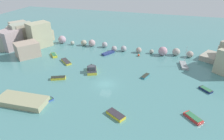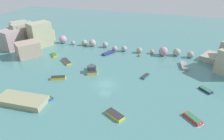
{
  "view_description": "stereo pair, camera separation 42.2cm",
  "coord_description": "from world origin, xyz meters",
  "px_view_note": "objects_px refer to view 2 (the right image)",
  "views": [
    {
      "loc": [
        12.52,
        -36.8,
        24.09
      ],
      "look_at": [
        0.0,
        5.35,
        1.0
      ],
      "focal_mm": 31.86,
      "sensor_mm": 36.0,
      "label": 1
    },
    {
      "loc": [
        12.92,
        -36.68,
        24.09
      ],
      "look_at": [
        0.0,
        5.35,
        1.0
      ],
      "focal_mm": 31.86,
      "sensor_mm": 36.0,
      "label": 2
    }
  ],
  "objects_px": {
    "moored_boat_3": "(145,76)",
    "moored_boat_7": "(58,78)",
    "moored_boat_1": "(184,66)",
    "moored_boat_4": "(115,115)",
    "moored_boat_2": "(193,118)",
    "moored_boat_10": "(108,53)",
    "moored_boat_6": "(206,90)",
    "moored_boat_8": "(54,55)",
    "channel_buoy": "(139,55)",
    "moored_boat_5": "(66,61)",
    "moored_boat_0": "(92,70)",
    "stone_dock": "(22,100)",
    "moored_boat_9": "(46,101)"
  },
  "relations": [
    {
      "from": "moored_boat_1",
      "to": "moored_boat_7",
      "type": "height_order",
      "value": "moored_boat_1"
    },
    {
      "from": "moored_boat_10",
      "to": "moored_boat_0",
      "type": "bearing_deg",
      "value": -151.16
    },
    {
      "from": "moored_boat_3",
      "to": "moored_boat_1",
      "type": "bearing_deg",
      "value": -26.68
    },
    {
      "from": "moored_boat_5",
      "to": "moored_boat_3",
      "type": "bearing_deg",
      "value": 35.72
    },
    {
      "from": "moored_boat_0",
      "to": "moored_boat_2",
      "type": "distance_m",
      "value": 26.4
    },
    {
      "from": "moored_boat_2",
      "to": "moored_boat_3",
      "type": "height_order",
      "value": "moored_boat_2"
    },
    {
      "from": "moored_boat_1",
      "to": "moored_boat_8",
      "type": "bearing_deg",
      "value": 86.22
    },
    {
      "from": "moored_boat_6",
      "to": "moored_boat_10",
      "type": "xyz_separation_m",
      "value": [
        -26.55,
        13.35,
        0.02
      ]
    },
    {
      "from": "moored_boat_4",
      "to": "moored_boat_8",
      "type": "xyz_separation_m",
      "value": [
        -25.19,
        20.84,
        -0.04
      ]
    },
    {
      "from": "moored_boat_10",
      "to": "moored_boat_1",
      "type": "bearing_deg",
      "value": -65.38
    },
    {
      "from": "moored_boat_10",
      "to": "moored_boat_9",
      "type": "bearing_deg",
      "value": -158.49
    },
    {
      "from": "moored_boat_4",
      "to": "moored_boat_6",
      "type": "xyz_separation_m",
      "value": [
        16.57,
        13.64,
        -0.07
      ]
    },
    {
      "from": "moored_boat_5",
      "to": "moored_boat_7",
      "type": "bearing_deg",
      "value": -32.76
    },
    {
      "from": "moored_boat_4",
      "to": "moored_boat_5",
      "type": "relative_size",
      "value": 0.89
    },
    {
      "from": "channel_buoy",
      "to": "moored_boat_9",
      "type": "bearing_deg",
      "value": -116.38
    },
    {
      "from": "moored_boat_5",
      "to": "moored_boat_7",
      "type": "xyz_separation_m",
      "value": [
        2.69,
        -8.94,
        0.05
      ]
    },
    {
      "from": "moored_boat_0",
      "to": "moored_boat_3",
      "type": "bearing_deg",
      "value": 71.41
    },
    {
      "from": "channel_buoy",
      "to": "moored_boat_2",
      "type": "bearing_deg",
      "value": -60.48
    },
    {
      "from": "moored_boat_4",
      "to": "moored_boat_7",
      "type": "height_order",
      "value": "moored_boat_4"
    },
    {
      "from": "moored_boat_7",
      "to": "moored_boat_8",
      "type": "bearing_deg",
      "value": -78.37
    },
    {
      "from": "moored_boat_2",
      "to": "moored_boat_6",
      "type": "distance_m",
      "value": 10.95
    },
    {
      "from": "stone_dock",
      "to": "moored_boat_2",
      "type": "relative_size",
      "value": 2.92
    },
    {
      "from": "moored_boat_3",
      "to": "moored_boat_7",
      "type": "bearing_deg",
      "value": 129.35
    },
    {
      "from": "moored_boat_0",
      "to": "moored_boat_10",
      "type": "height_order",
      "value": "moored_boat_0"
    },
    {
      "from": "moored_boat_4",
      "to": "moored_boat_10",
      "type": "distance_m",
      "value": 28.78
    },
    {
      "from": "stone_dock",
      "to": "moored_boat_1",
      "type": "height_order",
      "value": "moored_boat_1"
    },
    {
      "from": "moored_boat_0",
      "to": "moored_boat_5",
      "type": "bearing_deg",
      "value": -133.33
    },
    {
      "from": "moored_boat_3",
      "to": "moored_boat_7",
      "type": "relative_size",
      "value": 0.84
    },
    {
      "from": "moored_boat_2",
      "to": "moored_boat_10",
      "type": "xyz_separation_m",
      "value": [
        -23.34,
        23.82,
        -0.01
      ]
    },
    {
      "from": "moored_boat_0",
      "to": "moored_boat_1",
      "type": "height_order",
      "value": "moored_boat_1"
    },
    {
      "from": "moored_boat_5",
      "to": "moored_boat_7",
      "type": "height_order",
      "value": "moored_boat_7"
    },
    {
      "from": "moored_boat_2",
      "to": "moored_boat_4",
      "type": "xyz_separation_m",
      "value": [
        -13.36,
        -3.18,
        0.03
      ]
    },
    {
      "from": "moored_boat_1",
      "to": "moored_boat_4",
      "type": "bearing_deg",
      "value": 144.17
    },
    {
      "from": "moored_boat_1",
      "to": "moored_boat_10",
      "type": "bearing_deg",
      "value": 74.24
    },
    {
      "from": "moored_boat_5",
      "to": "moored_boat_9",
      "type": "relative_size",
      "value": 1.42
    },
    {
      "from": "moored_boat_3",
      "to": "moored_boat_0",
      "type": "bearing_deg",
      "value": 115.17
    },
    {
      "from": "stone_dock",
      "to": "moored_boat_10",
      "type": "height_order",
      "value": "stone_dock"
    },
    {
      "from": "moored_boat_5",
      "to": "moored_boat_8",
      "type": "height_order",
      "value": "moored_boat_8"
    },
    {
      "from": "moored_boat_6",
      "to": "moored_boat_1",
      "type": "bearing_deg",
      "value": -22.96
    },
    {
      "from": "moored_boat_1",
      "to": "moored_boat_3",
      "type": "distance_m",
      "value": 12.54
    },
    {
      "from": "moored_boat_9",
      "to": "moored_boat_10",
      "type": "relative_size",
      "value": 0.7
    },
    {
      "from": "channel_buoy",
      "to": "moored_boat_6",
      "type": "relative_size",
      "value": 0.23
    },
    {
      "from": "moored_boat_6",
      "to": "moored_boat_8",
      "type": "xyz_separation_m",
      "value": [
        -41.76,
        7.2,
        0.03
      ]
    },
    {
      "from": "channel_buoy",
      "to": "moored_boat_8",
      "type": "height_order",
      "value": "channel_buoy"
    },
    {
      "from": "moored_boat_2",
      "to": "moored_boat_10",
      "type": "relative_size",
      "value": 0.78
    },
    {
      "from": "moored_boat_2",
      "to": "moored_boat_8",
      "type": "relative_size",
      "value": 0.97
    },
    {
      "from": "moored_boat_7",
      "to": "moored_boat_5",
      "type": "bearing_deg",
      "value": -96.69
    },
    {
      "from": "stone_dock",
      "to": "moored_boat_5",
      "type": "xyz_separation_m",
      "value": [
        -0.69,
        19.28,
        -0.3
      ]
    },
    {
      "from": "moored_boat_1",
      "to": "moored_boat_10",
      "type": "relative_size",
      "value": 1.34
    },
    {
      "from": "stone_dock",
      "to": "moored_boat_4",
      "type": "height_order",
      "value": "stone_dock"
    }
  ]
}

